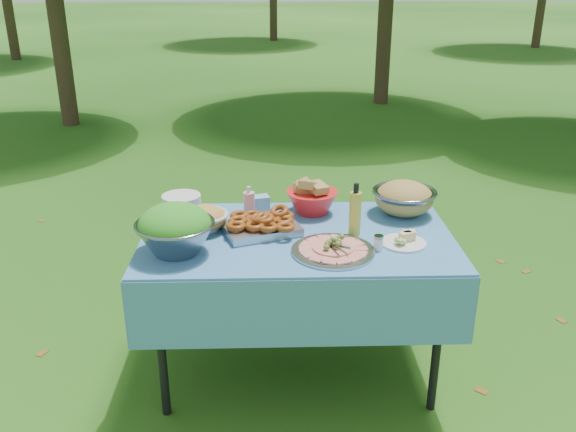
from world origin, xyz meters
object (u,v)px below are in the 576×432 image
object	(u,v)px
picnic_table	(297,305)
charcuterie_platter	(333,244)
plate_stack	(182,203)
oil_bottle	(355,209)
salad_bowl	(175,229)
pasta_bowl_steel	(404,198)
bread_bowl	(312,196)

from	to	relation	value
picnic_table	charcuterie_platter	world-z (taller)	charcuterie_platter
plate_stack	oil_bottle	distance (m)	0.92
salad_bowl	pasta_bowl_steel	distance (m)	1.18
bread_bowl	pasta_bowl_steel	world-z (taller)	bread_bowl
plate_stack	bread_bowl	xyz separation A→B (m)	(0.67, -0.03, 0.04)
bread_bowl	charcuterie_platter	distance (m)	0.49
pasta_bowl_steel	oil_bottle	xyz separation A→B (m)	(-0.29, -0.26, 0.04)
bread_bowl	oil_bottle	size ratio (longest dim) A/B	1.04
picnic_table	salad_bowl	bearing A→B (deg)	-161.74
picnic_table	oil_bottle	distance (m)	0.57
salad_bowl	bread_bowl	size ratio (longest dim) A/B	1.31
salad_bowl	bread_bowl	bearing A→B (deg)	36.55
bread_bowl	charcuterie_platter	world-z (taller)	bread_bowl
charcuterie_platter	oil_bottle	distance (m)	0.24
picnic_table	oil_bottle	world-z (taller)	oil_bottle
plate_stack	charcuterie_platter	size ratio (longest dim) A/B	0.54
picnic_table	bread_bowl	xyz separation A→B (m)	(0.09, 0.29, 0.47)
bread_bowl	charcuterie_platter	bearing A→B (deg)	-82.63
bread_bowl	oil_bottle	distance (m)	0.34
salad_bowl	oil_bottle	size ratio (longest dim) A/B	1.36
picnic_table	charcuterie_platter	distance (m)	0.49
charcuterie_platter	pasta_bowl_steel	bearing A→B (deg)	48.31
bread_bowl	oil_bottle	xyz separation A→B (m)	(0.18, -0.29, 0.04)
salad_bowl	pasta_bowl_steel	xyz separation A→B (m)	(1.10, 0.44, -0.03)
plate_stack	salad_bowl	bearing A→B (deg)	-85.21
plate_stack	pasta_bowl_steel	world-z (taller)	pasta_bowl_steel
bread_bowl	pasta_bowl_steel	xyz separation A→B (m)	(0.47, -0.03, -0.00)
oil_bottle	charcuterie_platter	bearing A→B (deg)	-121.65
picnic_table	salad_bowl	world-z (taller)	salad_bowl
plate_stack	picnic_table	bearing A→B (deg)	-28.69
picnic_table	bread_bowl	world-z (taller)	bread_bowl
picnic_table	salad_bowl	distance (m)	0.76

